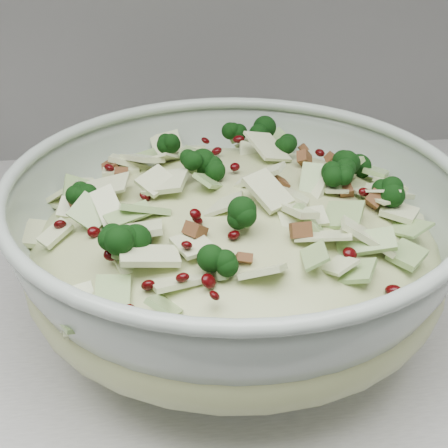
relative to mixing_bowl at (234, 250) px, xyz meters
name	(u,v)px	position (x,y,z in m)	size (l,w,h in m)	color
mixing_bowl	(234,250)	(0.00, 0.00, 0.00)	(0.44, 0.44, 0.14)	#A7B8AA
salad	(235,226)	(0.00, 0.00, 0.02)	(0.37, 0.37, 0.14)	beige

